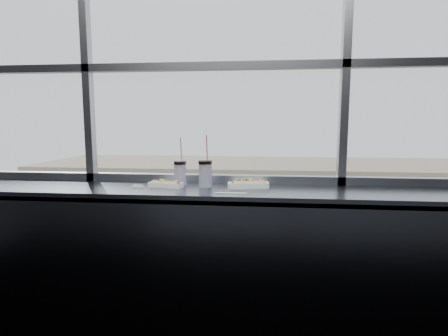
# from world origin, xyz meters

# --- Properties ---
(wall_back_lower) EXTENTS (6.00, 0.00, 6.00)m
(wall_back_lower) POSITION_xyz_m (0.00, 1.50, 0.55)
(wall_back_lower) COLOR black
(wall_back_lower) RESTS_ON ground
(window_glass) EXTENTS (6.00, 0.00, 6.00)m
(window_glass) POSITION_xyz_m (0.00, 1.52, 2.30)
(window_glass) COLOR silver
(window_glass) RESTS_ON ground
(window_mullions) EXTENTS (6.00, 0.08, 2.40)m
(window_mullions) POSITION_xyz_m (0.00, 1.50, 2.30)
(window_mullions) COLOR gray
(window_mullions) RESTS_ON ground
(counter) EXTENTS (6.00, 0.55, 0.06)m
(counter) POSITION_xyz_m (0.00, 1.23, 1.07)
(counter) COLOR slate
(counter) RESTS_ON ground
(counter_fascia) EXTENTS (6.00, 0.04, 1.04)m
(counter_fascia) POSITION_xyz_m (0.00, 0.97, 0.55)
(counter_fascia) COLOR slate
(counter_fascia) RESTS_ON ground
(hotdog_tray_left) EXTENTS (0.26, 0.11, 0.06)m
(hotdog_tray_left) POSITION_xyz_m (-0.30, 1.23, 1.12)
(hotdog_tray_left) COLOR white
(hotdog_tray_left) RESTS_ON counter
(hotdog_tray_right) EXTENTS (0.30, 0.15, 0.07)m
(hotdog_tray_right) POSITION_xyz_m (0.30, 1.26, 1.13)
(hotdog_tray_right) COLOR white
(hotdog_tray_right) RESTS_ON counter
(soda_cup_left) EXTENTS (0.10, 0.10, 0.36)m
(soda_cup_left) POSITION_xyz_m (-0.22, 1.34, 1.21)
(soda_cup_left) COLOR white
(soda_cup_left) RESTS_ON counter
(soda_cup_right) EXTENTS (0.11, 0.11, 0.39)m
(soda_cup_right) POSITION_xyz_m (-0.02, 1.28, 1.21)
(soda_cup_right) COLOR white
(soda_cup_right) RESTS_ON counter
(loose_straw) EXTENTS (0.21, 0.01, 0.01)m
(loose_straw) POSITION_xyz_m (0.19, 1.05, 1.10)
(loose_straw) COLOR white
(loose_straw) RESTS_ON counter
(wrapper) EXTENTS (0.10, 0.07, 0.02)m
(wrapper) POSITION_xyz_m (-0.50, 1.20, 1.11)
(wrapper) COLOR silver
(wrapper) RESTS_ON counter
(plaza_ground) EXTENTS (120.00, 120.00, 0.00)m
(plaza_ground) POSITION_xyz_m (0.00, 45.00, -11.00)
(plaza_ground) COLOR #AFABA3
(plaza_ground) RESTS_ON ground
(street_asphalt) EXTENTS (80.00, 10.00, 0.06)m
(street_asphalt) POSITION_xyz_m (0.00, 21.50, -10.97)
(street_asphalt) COLOR black
(street_asphalt) RESTS_ON plaza_ground
(far_sidewalk) EXTENTS (80.00, 6.00, 0.04)m
(far_sidewalk) POSITION_xyz_m (0.00, 29.50, -10.98)
(far_sidewalk) COLOR #AFABA3
(far_sidewalk) RESTS_ON plaza_ground
(far_building) EXTENTS (50.00, 14.00, 8.00)m
(far_building) POSITION_xyz_m (0.00, 39.50, -7.00)
(far_building) COLOR gray
(far_building) RESTS_ON plaza_ground
(car_far_b) EXTENTS (3.34, 6.62, 2.12)m
(car_far_b) POSITION_xyz_m (2.72, 25.50, -9.88)
(car_far_b) COLOR brown
(car_far_b) RESTS_ON street_asphalt
(car_far_c) EXTENTS (3.66, 7.03, 2.24)m
(car_far_c) POSITION_xyz_m (11.97, 25.50, -9.82)
(car_far_c) COLOR silver
(car_far_c) RESTS_ON street_asphalt
(car_near_a) EXTENTS (3.03, 6.52, 2.12)m
(car_near_a) POSITION_xyz_m (-15.27, 17.50, -9.88)
(car_near_a) COLOR #8C95AF
(car_near_a) RESTS_ON street_asphalt
(car_near_b) EXTENTS (2.87, 5.77, 1.85)m
(car_near_b) POSITION_xyz_m (-8.54, 17.50, -10.01)
(car_near_b) COLOR black
(car_near_b) RESTS_ON street_asphalt
(car_near_d) EXTENTS (2.97, 6.89, 2.28)m
(car_near_d) POSITION_xyz_m (6.31, 17.50, -9.80)
(car_near_d) COLOR white
(car_near_d) RESTS_ON street_asphalt
(car_near_c) EXTENTS (3.06, 6.23, 2.01)m
(car_near_c) POSITION_xyz_m (-0.76, 17.50, -9.94)
(car_near_c) COLOR brown
(car_near_c) RESTS_ON street_asphalt
(pedestrian_d) EXTENTS (0.62, 0.83, 1.86)m
(pedestrian_d) POSITION_xyz_m (7.58, 28.51, -10.03)
(pedestrian_d) COLOR #66605B
(pedestrian_d) RESTS_ON far_sidewalk
(pedestrian_b) EXTENTS (1.00, 0.75, 2.26)m
(pedestrian_b) POSITION_xyz_m (-1.08, 30.11, -9.83)
(pedestrian_b) COLOR #66605B
(pedestrian_b) RESTS_ON far_sidewalk
(tree_left) EXTENTS (2.92, 2.92, 4.57)m
(tree_left) POSITION_xyz_m (-8.51, 29.50, -7.90)
(tree_left) COLOR #47382B
(tree_left) RESTS_ON far_sidewalk
(tree_center) EXTENTS (3.61, 3.61, 5.65)m
(tree_center) POSITION_xyz_m (1.01, 29.50, -7.17)
(tree_center) COLOR #47382B
(tree_center) RESTS_ON far_sidewalk
(tree_right) EXTENTS (3.18, 3.18, 4.97)m
(tree_right) POSITION_xyz_m (9.77, 29.50, -7.63)
(tree_right) COLOR #47382B
(tree_right) RESTS_ON far_sidewalk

